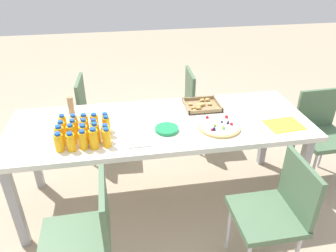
{
  "coord_description": "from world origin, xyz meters",
  "views": [
    {
      "loc": [
        -0.3,
        -2.11,
        1.94
      ],
      "look_at": [
        0.04,
        -0.1,
        0.76
      ],
      "focal_mm": 34.44,
      "sensor_mm": 36.0,
      "label": 1
    }
  ],
  "objects": [
    {
      "name": "fruit_pizza",
      "position": [
        0.41,
        -0.15,
        0.76
      ],
      "size": [
        0.31,
        0.31,
        0.05
      ],
      "color": "tan",
      "rests_on": "party_table"
    },
    {
      "name": "juice_bottle_5",
      "position": [
        -0.7,
        -0.2,
        0.81
      ],
      "size": [
        0.06,
        0.06,
        0.15
      ],
      "color": "#F9AC14",
      "rests_on": "party_table"
    },
    {
      "name": "chair_far_right",
      "position": [
        0.53,
        0.79,
        0.5
      ],
      "size": [
        0.42,
        0.42,
        0.83
      ],
      "rotation": [
        0.0,
        0.0,
        -1.61
      ],
      "color": "#4C6B4C",
      "rests_on": "ground_plane"
    },
    {
      "name": "napkin_stack",
      "position": [
        -0.18,
        -0.24,
        0.75
      ],
      "size": [
        0.15,
        0.15,
        0.01
      ],
      "primitive_type": "cube",
      "color": "white",
      "rests_on": "party_table"
    },
    {
      "name": "juice_bottle_3",
      "position": [
        -0.48,
        -0.27,
        0.81
      ],
      "size": [
        0.06,
        0.06,
        0.15
      ],
      "color": "#F9AB14",
      "rests_on": "party_table"
    },
    {
      "name": "plate_stack",
      "position": [
        0.03,
        -0.13,
        0.76
      ],
      "size": [
        0.17,
        0.17,
        0.02
      ],
      "color": "#1E8C4C",
      "rests_on": "party_table"
    },
    {
      "name": "chair_near_right",
      "position": [
        0.61,
        -0.77,
        0.5
      ],
      "size": [
        0.4,
        0.4,
        0.83
      ],
      "rotation": [
        0.0,
        0.0,
        1.58
      ],
      "color": "#4C6B4C",
      "rests_on": "ground_plane"
    },
    {
      "name": "juice_bottle_2",
      "position": [
        -0.55,
        -0.26,
        0.81
      ],
      "size": [
        0.06,
        0.06,
        0.14
      ],
      "color": "#F9AB14",
      "rests_on": "party_table"
    },
    {
      "name": "juice_bottle_8",
      "position": [
        -0.47,
        -0.19,
        0.81
      ],
      "size": [
        0.06,
        0.06,
        0.15
      ],
      "color": "#F9AC14",
      "rests_on": "party_table"
    },
    {
      "name": "juice_bottle_19",
      "position": [
        -0.4,
        -0.04,
        0.81
      ],
      "size": [
        0.05,
        0.05,
        0.14
      ],
      "color": "#FAAE14",
      "rests_on": "party_table"
    },
    {
      "name": "juice_bottle_14",
      "position": [
        -0.4,
        -0.11,
        0.81
      ],
      "size": [
        0.05,
        0.05,
        0.15
      ],
      "color": "#F9AB14",
      "rests_on": "party_table"
    },
    {
      "name": "juice_bottle_17",
      "position": [
        -0.55,
        -0.04,
        0.81
      ],
      "size": [
        0.06,
        0.06,
        0.14
      ],
      "color": "#F9AE14",
      "rests_on": "party_table"
    },
    {
      "name": "juice_bottle_7",
      "position": [
        -0.55,
        -0.2,
        0.81
      ],
      "size": [
        0.06,
        0.06,
        0.14
      ],
      "color": "#F9AD14",
      "rests_on": "party_table"
    },
    {
      "name": "juice_bottle_9",
      "position": [
        -0.4,
        -0.2,
        0.8
      ],
      "size": [
        0.06,
        0.06,
        0.13
      ],
      "color": "#FAAB14",
      "rests_on": "party_table"
    },
    {
      "name": "juice_bottle_0",
      "position": [
        -0.7,
        -0.26,
        0.81
      ],
      "size": [
        0.06,
        0.06,
        0.13
      ],
      "color": "#F9AF14",
      "rests_on": "party_table"
    },
    {
      "name": "paper_folder",
      "position": [
        0.9,
        -0.2,
        0.75
      ],
      "size": [
        0.27,
        0.22,
        0.01
      ],
      "primitive_type": "cube",
      "rotation": [
        0.0,
        0.0,
        0.08
      ],
      "color": "yellow",
      "rests_on": "party_table"
    },
    {
      "name": "juice_bottle_4",
      "position": [
        -0.4,
        -0.26,
        0.81
      ],
      "size": [
        0.05,
        0.05,
        0.14
      ],
      "color": "#FAAE14",
      "rests_on": "party_table"
    },
    {
      "name": "chair_end",
      "position": [
        1.43,
        0.07,
        0.5
      ],
      "size": [
        0.41,
        0.41,
        0.83
      ],
      "rotation": [
        0.0,
        0.0,
        3.17
      ],
      "color": "#4C6B4C",
      "rests_on": "ground_plane"
    },
    {
      "name": "juice_bottle_6",
      "position": [
        -0.63,
        -0.19,
        0.81
      ],
      "size": [
        0.05,
        0.05,
        0.15
      ],
      "color": "#FAAE14",
      "rests_on": "party_table"
    },
    {
      "name": "juice_bottle_16",
      "position": [
        -0.62,
        -0.04,
        0.81
      ],
      "size": [
        0.05,
        0.05,
        0.15
      ],
      "color": "#F9AE14",
      "rests_on": "party_table"
    },
    {
      "name": "juice_bottle_15",
      "position": [
        -0.7,
        -0.03,
        0.81
      ],
      "size": [
        0.05,
        0.05,
        0.15
      ],
      "color": "#F9AE14",
      "rests_on": "party_table"
    },
    {
      "name": "juice_bottle_18",
      "position": [
        -0.48,
        -0.04,
        0.81
      ],
      "size": [
        0.06,
        0.06,
        0.14
      ],
      "color": "#FAAD14",
      "rests_on": "party_table"
    },
    {
      "name": "cardboard_tube",
      "position": [
        -0.66,
        0.16,
        0.84
      ],
      "size": [
        0.04,
        0.04,
        0.19
      ],
      "primitive_type": "cylinder",
      "color": "#9E7A56",
      "rests_on": "party_table"
    },
    {
      "name": "chair_near_left",
      "position": [
        -0.54,
        -0.77,
        0.5
      ],
      "size": [
        0.41,
        0.41,
        0.83
      ],
      "rotation": [
        0.0,
        0.0,
        1.59
      ],
      "color": "#4C6B4C",
      "rests_on": "ground_plane"
    },
    {
      "name": "chair_far_left",
      "position": [
        -0.53,
        0.77,
        0.5
      ],
      "size": [
        0.42,
        0.42,
        0.83
      ],
      "rotation": [
        0.0,
        0.0,
        -1.63
      ],
      "color": "#4C6B4C",
      "rests_on": "ground_plane"
    },
    {
      "name": "juice_bottle_1",
      "position": [
        -0.63,
        -0.27,
        0.81
      ],
      "size": [
        0.06,
        0.06,
        0.14
      ],
      "color": "#F8AD14",
      "rests_on": "party_table"
    },
    {
      "name": "ground_plane",
      "position": [
        0.0,
        0.0,
        0.0
      ],
      "size": [
        12.0,
        12.0,
        0.0
      ],
      "primitive_type": "plane",
      "color": "tan"
    },
    {
      "name": "juice_bottle_10",
      "position": [
        -0.7,
        -0.11,
        0.81
      ],
      "size": [
        0.06,
        0.06,
        0.14
      ],
      "color": "#F9AC14",
      "rests_on": "party_table"
    },
    {
      "name": "snack_tray",
      "position": [
        0.38,
        0.2,
        0.76
      ],
      "size": [
        0.29,
        0.26,
        0.04
      ],
      "color": "olive",
      "rests_on": "party_table"
    },
    {
      "name": "juice_bottle_11",
      "position": [
        -0.62,
        -0.11,
        0.81
      ],
      "size": [
        0.05,
        0.05,
        0.14
      ],
      "color": "#F9AE14",
      "rests_on": "party_table"
    },
    {
      "name": "party_table",
      "position": [
        0.0,
        0.0,
        0.68
      ],
      "size": [
        2.27,
        0.81,
        0.74
      ],
      "color": "silver",
      "rests_on": "ground_plane"
    },
    {
      "name": "juice_bottle_12",
      "position": [
        -0.55,
        -0.12,
        0.81
      ],
      "size": [
        0.05,
        0.05,
        0.14
      ],
      "color": "#FAAD14",
      "rests_on": "party_table"
    },
    {
      "name": "juice_bottle_13",
      "position": [
        -0.48,
        -0.11,
        0.8
      ],
      "size": [
        0.05,
        0.05,
        0.13
      ],
      "color": "#F9AD14",
      "rests_on": "party_table"
    }
  ]
}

